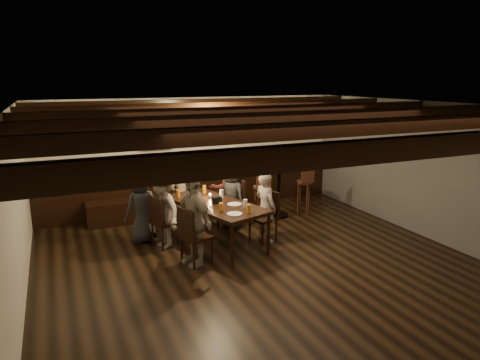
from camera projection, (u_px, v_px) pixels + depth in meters
name	position (u px, v px, depth m)	size (l,w,h in m)	color
room	(202.00, 173.00, 7.87)	(7.00, 7.00, 7.00)	black
dining_table	(215.00, 206.00, 7.23)	(1.40, 2.12, 0.73)	black
chair_left_near	(165.00, 231.00, 7.20)	(0.51, 0.51, 0.90)	black
chair_left_far	(196.00, 246.00, 6.53)	(0.51, 0.51, 0.91)	black
chair_right_near	(231.00, 214.00, 8.11)	(0.52, 0.52, 0.92)	black
chair_right_far	(264.00, 226.00, 7.44)	(0.50, 0.50, 0.88)	black
person_bench_left	(142.00, 208.00, 7.34)	(0.60, 0.39, 1.22)	#2B2B2D
person_bench_centre	(181.00, 196.00, 8.01)	(0.46, 0.30, 1.26)	gray
person_bench_right	(224.00, 187.00, 8.46)	(0.66, 0.52, 1.36)	#561F1D
person_left_near	(163.00, 210.00, 7.09)	(0.84, 0.48, 1.30)	gray
person_left_far	(193.00, 220.00, 6.41)	(0.83, 0.35, 1.41)	#9C977D
person_right_near	(232.00, 196.00, 8.05)	(0.60, 0.39, 1.23)	#2B2B2E
person_right_far	(265.00, 207.00, 7.38)	(0.45, 0.29, 1.23)	#AC9B91
pint_a	(178.00, 193.00, 7.54)	(0.07, 0.07, 0.14)	#BF7219
pint_b	(204.00, 189.00, 7.84)	(0.07, 0.07, 0.14)	#BF7219
pint_c	(197.00, 201.00, 7.08)	(0.07, 0.07, 0.14)	#BF7219
pint_d	(222.00, 193.00, 7.53)	(0.07, 0.07, 0.14)	silver
pint_e	(221.00, 207.00, 6.73)	(0.07, 0.07, 0.14)	#BF7219
pint_f	(245.00, 204.00, 6.92)	(0.07, 0.07, 0.14)	silver
pint_g	(249.00, 209.00, 6.64)	(0.07, 0.07, 0.14)	#BF7219
plate_near	(235.00, 214.00, 6.60)	(0.24, 0.24, 0.01)	white
plate_far	(234.00, 204.00, 7.10)	(0.24, 0.24, 0.01)	white
condiment_caddy	(217.00, 200.00, 7.16)	(0.15, 0.10, 0.12)	black
candle	(210.00, 196.00, 7.51)	(0.05, 0.05, 0.05)	beige
high_top_table	(279.00, 185.00, 8.70)	(0.58, 0.58, 1.02)	black
bar_stool_left	(261.00, 204.00, 8.39)	(0.33, 0.35, 1.04)	#341B10
bar_stool_right	(304.00, 197.00, 8.83)	(0.33, 0.34, 1.04)	#341B10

